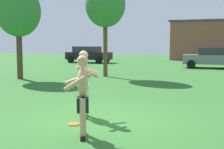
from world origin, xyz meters
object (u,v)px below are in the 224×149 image
at_px(frisbee, 74,124).
at_px(car_black_near_post, 88,54).
at_px(car_gray_mid_lot, 213,57).
at_px(player_in_black, 82,94).
at_px(tree_right_field, 18,12).
at_px(player_near, 84,82).
at_px(tree_behind_players, 105,5).

relative_size(frisbee, car_black_near_post, 0.07).
bearing_deg(car_gray_mid_lot, player_in_black, -95.02).
distance_m(frisbee, car_gray_mid_lot, 18.57).
distance_m(player_in_black, car_black_near_post, 23.86).
height_order(car_gray_mid_lot, tree_right_field, tree_right_field).
bearing_deg(car_gray_mid_lot, player_near, -97.90).
distance_m(car_gray_mid_lot, tree_behind_players, 10.53).
height_order(tree_right_field, tree_behind_players, tree_behind_players).
distance_m(tree_right_field, tree_behind_players, 4.76).
bearing_deg(tree_behind_players, player_near, -71.47).
xyz_separation_m(player_near, car_gray_mid_lot, (2.44, 17.56, -0.11)).
xyz_separation_m(frisbee, car_black_near_post, (-9.35, 20.89, 0.81)).
xyz_separation_m(player_in_black, car_gray_mid_lot, (1.69, 19.19, -0.07)).
bearing_deg(car_black_near_post, tree_right_field, -80.56).
xyz_separation_m(car_black_near_post, car_gray_mid_lot, (11.66, -2.49, 0.00)).
bearing_deg(frisbee, car_black_near_post, 114.10).
xyz_separation_m(car_gray_mid_lot, tree_behind_players, (-5.52, -8.36, 3.24)).
bearing_deg(player_in_black, frisbee, 128.52).
bearing_deg(tree_right_field, frisbee, -45.96).
height_order(car_black_near_post, car_gray_mid_lot, same).
relative_size(tree_right_field, tree_behind_players, 0.93).
distance_m(player_near, player_in_black, 1.79).
bearing_deg(frisbee, player_near, 98.38).
relative_size(player_near, player_in_black, 1.03).
height_order(player_near, car_black_near_post, player_near).
relative_size(player_near, tree_right_field, 0.35).
relative_size(car_black_near_post, car_gray_mid_lot, 0.99).
relative_size(player_in_black, frisbee, 5.96).
bearing_deg(player_in_black, tree_behind_players, 109.48).
xyz_separation_m(player_near, player_in_black, (0.75, -1.63, -0.03)).
bearing_deg(tree_behind_players, tree_right_field, -145.08).
bearing_deg(frisbee, tree_right_field, 134.04).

